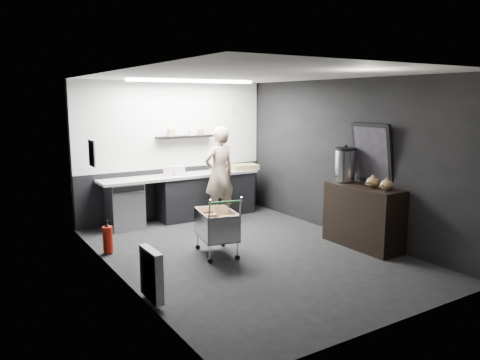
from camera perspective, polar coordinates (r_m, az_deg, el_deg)
floor at (r=7.33m, az=1.07°, el=-8.89°), size 5.50×5.50×0.00m
ceiling at (r=6.96m, az=1.14°, el=12.68°), size 5.50×5.50×0.00m
wall_back at (r=9.42m, az=-8.12°, el=3.61°), size 5.50×0.00×5.50m
wall_front at (r=4.99m, az=18.71°, el=-2.29°), size 5.50×0.00×5.50m
wall_left at (r=6.17m, az=-14.63°, el=0.15°), size 0.00×5.50×5.50m
wall_right at (r=8.28m, az=12.77°, el=2.62°), size 0.00×5.50×5.50m
kitchen_wall_panel at (r=9.36m, az=-8.14°, el=6.65°), size 3.95×0.02×1.70m
dado_panel at (r=9.53m, az=-7.95°, el=-1.48°), size 3.95×0.02×1.00m
floating_shelf at (r=9.36m, az=-6.71°, el=5.27°), size 1.20×0.22×0.04m
wall_clock at (r=10.00m, az=-0.74°, el=8.66°), size 0.20×0.03×0.20m
poster at (r=7.38m, az=-17.63°, el=3.12°), size 0.02×0.30×0.40m
poster_red_band at (r=7.38m, az=-17.62°, el=3.67°), size 0.02×0.22×0.10m
radiator at (r=5.62m, az=-10.75°, el=-11.22°), size 0.10×0.50×0.60m
ceiling_strip at (r=8.56m, az=-5.82°, el=11.90°), size 2.40×0.20×0.04m
prep_counter at (r=9.32m, az=-6.40°, el=-1.97°), size 3.20×0.61×0.90m
person at (r=9.06m, az=-2.55°, el=0.72°), size 0.71×0.50×1.84m
shopping_cart at (r=7.15m, az=-2.88°, el=-5.70°), size 0.67×0.95×0.93m
sideboard at (r=7.77m, az=14.68°, el=-3.35°), size 0.57×1.33×1.99m
fire_extinguisher at (r=7.51m, az=-15.81°, el=-6.86°), size 0.15×0.15×0.50m
cardboard_box at (r=9.83m, az=0.59°, el=1.62°), size 0.59×0.49×0.10m
pink_tub at (r=9.06m, az=-8.75°, el=1.06°), size 0.18×0.18×0.18m
white_container at (r=9.09m, az=-7.54°, el=1.13°), size 0.22×0.18×0.18m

